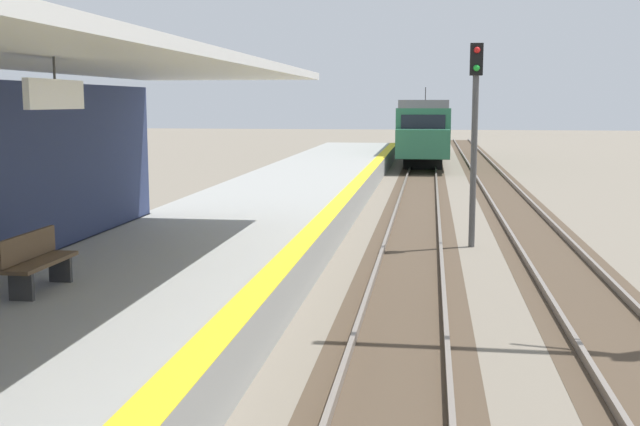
{
  "coord_description": "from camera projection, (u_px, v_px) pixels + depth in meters",
  "views": [
    {
      "loc": [
        2.31,
        0.74,
        3.72
      ],
      "look_at": [
        0.71,
        12.05,
        2.1
      ],
      "focal_mm": 43.75,
      "sensor_mm": 36.0,
      "label": 1
    }
  ],
  "objects": [
    {
      "name": "station_platform",
      "position": [
        193.0,
        262.0,
        16.09
      ],
      "size": [
        5.0,
        80.0,
        0.91
      ],
      "color": "#999993",
      "rests_on": "ground"
    },
    {
      "name": "platform_bench",
      "position": [
        37.0,
        260.0,
        11.72
      ],
      "size": [
        0.45,
        1.6,
        0.88
      ],
      "color": "brown",
      "rests_on": "station_platform"
    },
    {
      "name": "approaching_train",
      "position": [
        424.0,
        127.0,
        49.63
      ],
      "size": [
        2.93,
        19.6,
        4.76
      ],
      "color": "#286647",
      "rests_on": "ground"
    },
    {
      "name": "track_pair_nearest_platform",
      "position": [
        412.0,
        251.0,
        19.45
      ],
      "size": [
        2.34,
        120.0,
        0.16
      ],
      "color": "#4C3D2D",
      "rests_on": "ground"
    },
    {
      "name": "rail_signal_post",
      "position": [
        475.0,
        123.0,
        19.83
      ],
      "size": [
        0.32,
        0.34,
        5.2
      ],
      "color": "#4C4C4C",
      "rests_on": "ground"
    },
    {
      "name": "track_pair_middle",
      "position": [
        552.0,
        255.0,
        18.98
      ],
      "size": [
        2.34,
        120.0,
        0.16
      ],
      "color": "#4C3D2D",
      "rests_on": "ground"
    }
  ]
}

